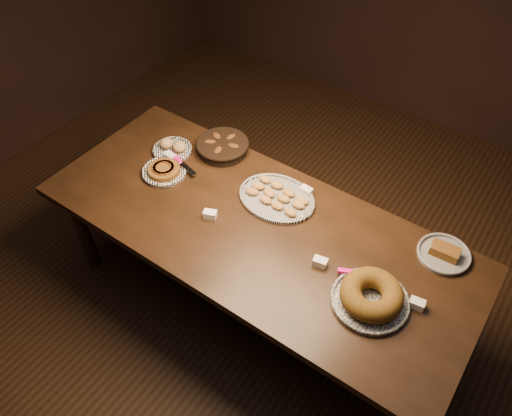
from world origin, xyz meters
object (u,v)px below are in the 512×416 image
Objects in this scene: apple_tart_plate at (164,171)px; madeleine_platter at (277,197)px; bundt_cake_plate at (371,296)px; buffet_table at (255,234)px.

madeleine_platter is at bearing 27.27° from apple_tart_plate.
apple_tart_plate is 0.79× the size of bundt_cake_plate.
bundt_cake_plate reaches higher than apple_tart_plate.
buffet_table is 5.39× the size of madeleine_platter.
buffet_table is 0.68m from apple_tart_plate.
buffet_table is at bearing -111.49° from madeleine_platter.
apple_tart_plate is 0.69m from madeleine_platter.
bundt_cake_plate reaches higher than buffet_table.
buffet_table is at bearing -169.39° from bundt_cake_plate.
bundt_cake_plate is at bearing -6.75° from buffet_table.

